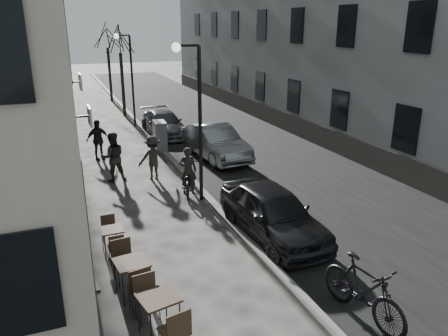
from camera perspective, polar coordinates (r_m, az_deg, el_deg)
ground at (r=9.87m, az=8.74°, el=-16.67°), size 120.00×120.00×0.00m
road at (r=24.93m, az=-1.91°, el=5.37°), size 7.30×60.00×0.00m
kerb at (r=23.98m, az=-10.18°, el=4.70°), size 0.25×60.00×0.12m
streetlamp_near at (r=13.75m, az=-3.86°, el=8.01°), size 0.90×0.28×5.09m
streetlamp_far at (r=25.34m, az=-12.37°, el=12.42°), size 0.90×0.28×5.09m
tree_near at (r=28.21m, az=-13.50°, el=15.98°), size 2.40×2.40×5.70m
tree_far at (r=34.16m, az=-15.06°, el=16.21°), size 2.40×2.40×5.70m
bistro_set_a at (r=8.65m, az=-8.52°, el=-18.09°), size 0.82×1.76×1.01m
bistro_set_b at (r=9.81m, az=-11.89°, el=-13.52°), size 0.76×1.73×1.00m
bistro_set_c at (r=11.63m, az=-14.33°, el=-8.89°), size 0.57×1.37×0.80m
sign_board at (r=10.40m, az=-17.56°, el=-12.72°), size 0.44×0.62×1.01m
utility_cabinet at (r=20.18m, az=-8.36°, el=4.09°), size 0.58×0.97×1.40m
bicycle at (r=15.10m, az=-4.71°, el=-1.49°), size 1.28×2.05×1.02m
cyclist_rider at (r=14.99m, az=-4.74°, el=-0.33°), size 0.70×0.58×1.66m
pedestrian_near at (r=16.62m, az=-14.31°, el=1.40°), size 0.91×0.71×1.86m
pedestrian_mid at (r=16.51m, az=-9.27°, el=1.32°), size 1.10×0.65×1.69m
pedestrian_far at (r=19.50m, az=-16.16°, el=3.55°), size 1.10×0.73×1.74m
car_near at (r=12.08m, az=6.39°, el=-5.76°), size 1.90×4.24×1.42m
car_mid at (r=18.97m, az=-1.12°, el=3.41°), size 1.93×4.48×1.44m
car_far at (r=23.18m, az=-7.87°, el=5.77°), size 1.81×4.31×1.24m
moped at (r=9.32m, az=17.75°, el=-14.95°), size 0.91×2.21×1.29m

